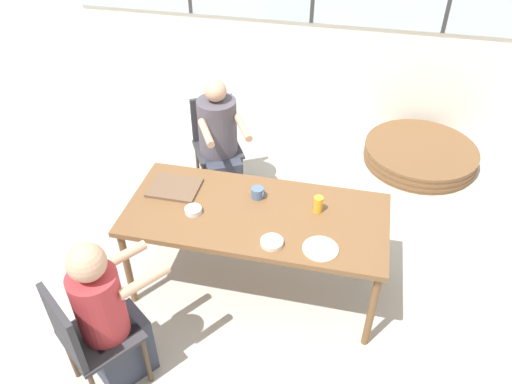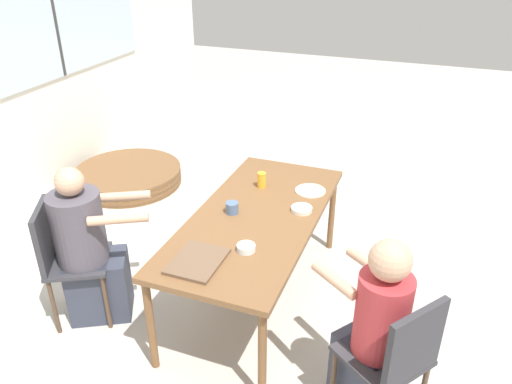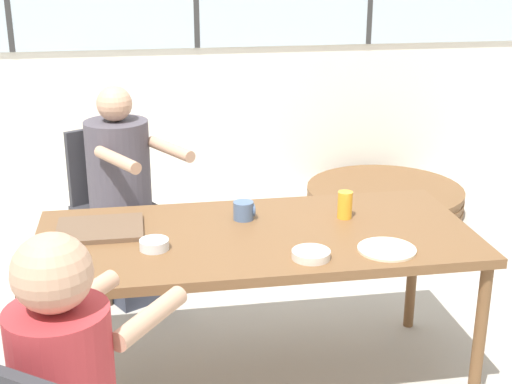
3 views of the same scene
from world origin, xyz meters
name	(u,v)px [view 3 (image 3 of 3)]	position (x,y,z in m)	size (l,w,h in m)	color
ground_plane	(256,382)	(0.00, 0.00, 0.00)	(16.00, 16.00, 0.00)	#B2ADA3
wall_back_with_windows	(196,4)	(0.00, 2.64, 1.43)	(8.40, 0.08, 2.80)	white
dining_table	(256,246)	(0.00, 0.00, 0.66)	(1.79, 0.82, 0.71)	brown
chair_for_woman_green_shirt	(109,192)	(-0.64, 1.14, 0.54)	(0.54, 0.54, 0.89)	#333338
person_woman_green_shirt	(124,204)	(-0.55, 1.00, 0.51)	(0.59, 0.69, 1.15)	#333847
food_tray_dark	(100,229)	(-0.63, 0.13, 0.72)	(0.35, 0.28, 0.02)	brown
coffee_mug	(244,211)	(-0.02, 0.17, 0.75)	(0.09, 0.09, 0.08)	slate
juice_glass	(345,205)	(0.41, 0.11, 0.77)	(0.06, 0.06, 0.12)	gold
bowl_white_shallow	(154,244)	(-0.42, -0.09, 0.73)	(0.11, 0.11, 0.04)	silver
bowl_cereal	(311,254)	(0.17, -0.28, 0.73)	(0.15, 0.15, 0.03)	silver
plate_tortillas	(387,249)	(0.47, -0.26, 0.72)	(0.23, 0.23, 0.01)	beige
folded_table_stack	(384,199)	(1.27, 1.95, 0.09)	(1.12, 1.12, 0.18)	brown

